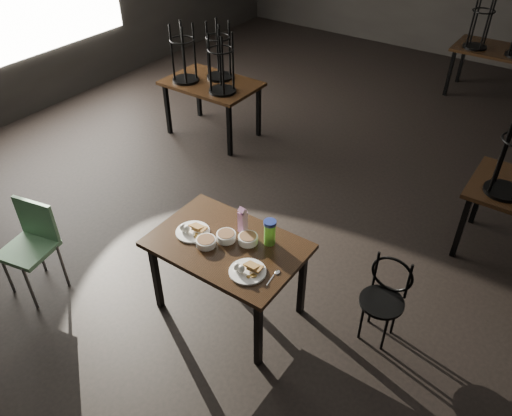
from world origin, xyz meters
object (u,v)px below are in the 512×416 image
Objects in this scene: juice_carton at (243,221)px; water_bottle at (270,232)px; main_table at (227,251)px; bentwood_chair at (385,293)px; school_chair at (32,240)px.

juice_carton reaches higher than water_bottle.
water_bottle is at bearing 0.56° from juice_carton.
main_table is 1.29m from bentwood_chair.
water_bottle is 2.09m from school_chair.
school_chair is (-1.59, -0.91, -0.34)m from juice_carton.
juice_carton is at bearing 17.93° from school_chair.
juice_carton is at bearing -166.93° from bentwood_chair.
main_table is 1.62× the size of bentwood_chair.
school_chair is at bearing -155.39° from main_table.
bentwood_chair is at bearing 19.53° from water_bottle.
bentwood_chair is at bearing 23.79° from main_table.
school_chair is (-1.58, -0.72, -0.15)m from main_table.
main_table is 5.04× the size of juice_carton.
water_bottle reaches higher than main_table.
main_table is at bearing 12.63° from school_chair.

